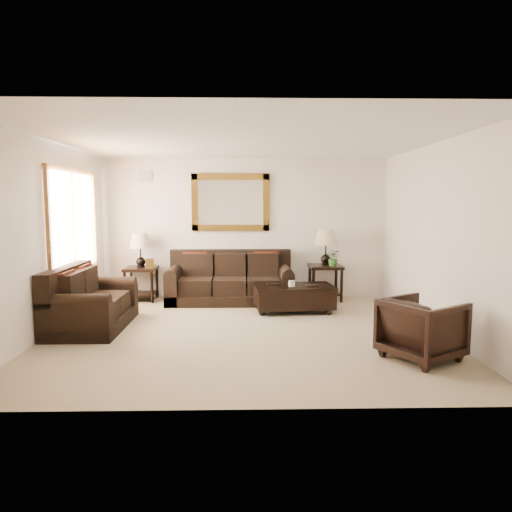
{
  "coord_description": "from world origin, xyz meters",
  "views": [
    {
      "loc": [
        0.02,
        -6.39,
        1.83
      ],
      "look_at": [
        0.18,
        0.6,
        1.02
      ],
      "focal_mm": 32.0,
      "sensor_mm": 36.0,
      "label": 1
    }
  ],
  "objects_px": {
    "loveseat": "(88,305)",
    "end_table_right": "(326,254)",
    "sofa": "(230,283)",
    "end_table_left": "(141,257)",
    "coffee_table": "(294,295)",
    "armchair": "(422,326)"
  },
  "relations": [
    {
      "from": "loveseat",
      "to": "end_table_left",
      "type": "relative_size",
      "value": 1.27
    },
    {
      "from": "end_table_left",
      "to": "coffee_table",
      "type": "relative_size",
      "value": 0.92
    },
    {
      "from": "coffee_table",
      "to": "armchair",
      "type": "distance_m",
      "value": 2.72
    },
    {
      "from": "coffee_table",
      "to": "end_table_left",
      "type": "bearing_deg",
      "value": 155.23
    },
    {
      "from": "loveseat",
      "to": "end_table_right",
      "type": "distance_m",
      "value": 4.32
    },
    {
      "from": "loveseat",
      "to": "end_table_right",
      "type": "xyz_separation_m",
      "value": [
        3.84,
        1.9,
        0.54
      ]
    },
    {
      "from": "armchair",
      "to": "sofa",
      "type": "bearing_deg",
      "value": 4.2
    },
    {
      "from": "end_table_right",
      "to": "coffee_table",
      "type": "bearing_deg",
      "value": -126.17
    },
    {
      "from": "armchair",
      "to": "loveseat",
      "type": "bearing_deg",
      "value": 39.85
    },
    {
      "from": "loveseat",
      "to": "coffee_table",
      "type": "bearing_deg",
      "value": -73.21
    },
    {
      "from": "loveseat",
      "to": "armchair",
      "type": "bearing_deg",
      "value": -108.45
    },
    {
      "from": "end_table_left",
      "to": "armchair",
      "type": "relative_size",
      "value": 1.6
    },
    {
      "from": "end_table_right",
      "to": "coffee_table",
      "type": "distance_m",
      "value": 1.32
    },
    {
      "from": "sofa",
      "to": "end_table_left",
      "type": "relative_size",
      "value": 1.81
    },
    {
      "from": "sofa",
      "to": "coffee_table",
      "type": "bearing_deg",
      "value": -37.37
    },
    {
      "from": "sofa",
      "to": "end_table_left",
      "type": "bearing_deg",
      "value": 175.81
    },
    {
      "from": "end_table_left",
      "to": "end_table_right",
      "type": "xyz_separation_m",
      "value": [
        3.49,
        -0.01,
        0.04
      ]
    },
    {
      "from": "loveseat",
      "to": "end_table_left",
      "type": "xyz_separation_m",
      "value": [
        0.35,
        1.92,
        0.5
      ]
    },
    {
      "from": "sofa",
      "to": "armchair",
      "type": "distance_m",
      "value": 4.02
    },
    {
      "from": "coffee_table",
      "to": "sofa",
      "type": "bearing_deg",
      "value": 136.99
    },
    {
      "from": "sofa",
      "to": "end_table_right",
      "type": "xyz_separation_m",
      "value": [
        1.81,
        0.11,
        0.53
      ]
    },
    {
      "from": "loveseat",
      "to": "end_table_right",
      "type": "bearing_deg",
      "value": -63.63
    }
  ]
}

